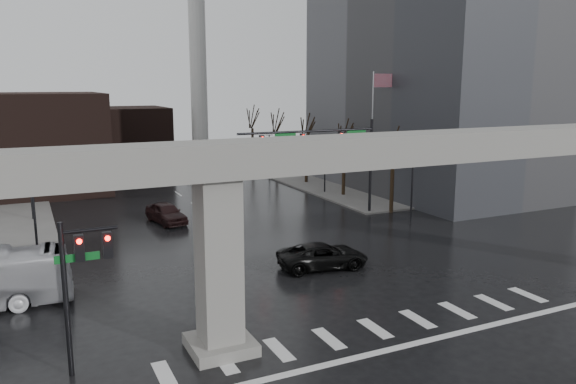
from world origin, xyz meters
name	(u,v)px	position (x,y,z in m)	size (l,w,h in m)	color
ground	(363,320)	(0.00, 0.00, 0.00)	(160.00, 160.00, 0.00)	black
sidewalk_ne	(382,173)	(26.00, 36.00, 0.07)	(28.00, 36.00, 0.15)	slate
elevated_guideway	(390,174)	(1.26, 0.00, 6.88)	(48.00, 2.60, 8.70)	gray
building_far_left	(20,143)	(-14.00, 42.00, 5.00)	(16.00, 14.00, 10.00)	black
building_far_mid	(125,139)	(-2.00, 52.00, 4.00)	(10.00, 10.00, 8.00)	black
smokestack	(198,63)	(6.00, 46.00, 13.35)	(3.60, 3.60, 30.00)	silver
signal_mast_arm	(332,147)	(8.99, 18.80, 5.83)	(12.12, 0.43, 8.00)	black
signal_left_pole	(80,271)	(-12.25, 0.50, 4.07)	(2.30, 0.30, 6.00)	black
flagpole_assembly	(375,122)	(15.29, 22.00, 7.53)	(2.06, 0.12, 12.00)	silver
lamp_right_0	(412,181)	(13.50, 14.00, 3.47)	(1.22, 0.32, 5.11)	black
lamp_right_1	(325,159)	(13.50, 28.00, 3.47)	(1.22, 0.32, 5.11)	black
lamp_right_2	(269,146)	(13.50, 42.00, 3.47)	(1.22, 0.32, 5.11)	black
lamp_left_0	(34,215)	(-13.50, 14.00, 3.47)	(1.22, 0.32, 5.11)	black
lamp_left_1	(30,178)	(-13.50, 28.00, 3.47)	(1.22, 0.32, 5.11)	black
lamp_left_2	(27,158)	(-13.50, 42.00, 3.47)	(1.22, 0.32, 5.11)	black
tree_right_0	(392,180)	(14.53, 18.02, 2.79)	(1.09, 1.58, 7.50)	black
tree_right_1	(344,167)	(14.53, 26.02, 2.85)	(1.09, 1.61, 7.67)	black
tree_right_2	(307,157)	(14.53, 34.02, 2.91)	(1.10, 1.63, 7.85)	black
tree_right_3	(277,149)	(14.53, 42.02, 2.98)	(1.11, 1.66, 8.02)	black
tree_right_4	(253,143)	(14.53, 50.02, 3.04)	(1.12, 1.69, 8.19)	black
pickup_truck	(323,256)	(1.98, 7.49, 0.76)	(2.52, 5.46, 1.52)	black
far_car	(166,213)	(-3.90, 22.58, 0.81)	(1.92, 4.78, 1.63)	black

